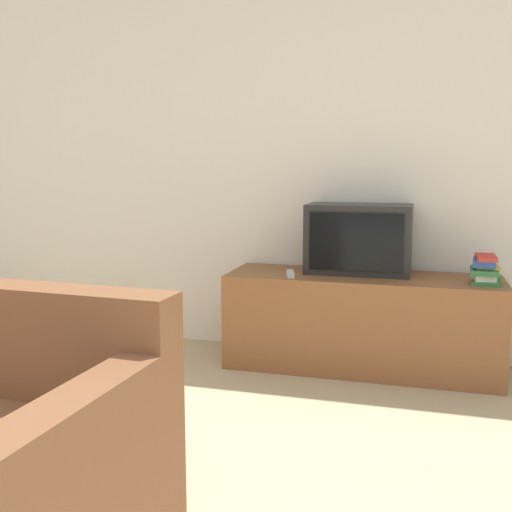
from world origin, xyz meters
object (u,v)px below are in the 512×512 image
Objects in this scene: tv_stand at (362,322)px; television at (359,239)px; book_stack at (485,270)px; remote_on_stand at (290,274)px.

tv_stand is 0.49m from television.
book_stack is 1.06m from remote_on_stand.
remote_on_stand is (-0.36, -0.21, -0.19)m from television.
tv_stand is at bearing -65.98° from television.
remote_on_stand is at bearing -162.80° from tv_stand.
book_stack is (0.70, -0.14, -0.13)m from television.
remote_on_stand is (-1.06, -0.07, -0.06)m from book_stack.
book_stack is (0.66, -0.05, 0.35)m from tv_stand.
television reaches higher than tv_stand.
tv_stand is 0.51m from remote_on_stand.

